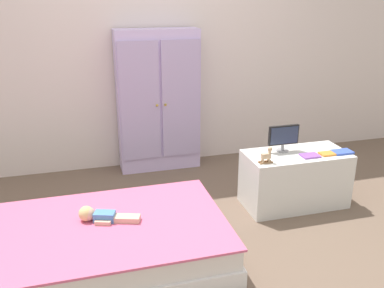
{
  "coord_description": "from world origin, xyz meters",
  "views": [
    {
      "loc": [
        -0.67,
        -2.39,
        1.65
      ],
      "look_at": [
        0.11,
        0.42,
        0.58
      ],
      "focal_mm": 38.79,
      "sensor_mm": 36.0,
      "label": 1
    }
  ],
  "objects_px": {
    "wardrobe": "(158,101)",
    "book_orange": "(327,154)",
    "book_purple": "(310,156)",
    "book_blue": "(342,152)",
    "bed": "(83,248)",
    "tv_stand": "(295,179)",
    "tv_monitor": "(284,137)",
    "rocking_horse_toy": "(267,155)",
    "doll": "(98,215)"
  },
  "relations": [
    {
      "from": "wardrobe",
      "to": "book_orange",
      "type": "xyz_separation_m",
      "value": [
        1.12,
        -1.15,
        -0.22
      ]
    },
    {
      "from": "wardrobe",
      "to": "book_blue",
      "type": "distance_m",
      "value": 1.72
    },
    {
      "from": "tv_stand",
      "to": "doll",
      "type": "bearing_deg",
      "value": -167.97
    },
    {
      "from": "bed",
      "to": "doll",
      "type": "relative_size",
      "value": 4.72
    },
    {
      "from": "wardrobe",
      "to": "book_blue",
      "type": "height_order",
      "value": "wardrobe"
    },
    {
      "from": "tv_monitor",
      "to": "wardrobe",
      "type": "bearing_deg",
      "value": 129.23
    },
    {
      "from": "book_blue",
      "to": "tv_stand",
      "type": "bearing_deg",
      "value": 165.44
    },
    {
      "from": "doll",
      "to": "book_purple",
      "type": "height_order",
      "value": "book_purple"
    },
    {
      "from": "book_purple",
      "to": "book_blue",
      "type": "distance_m",
      "value": 0.29
    },
    {
      "from": "wardrobe",
      "to": "rocking_horse_toy",
      "type": "height_order",
      "value": "wardrobe"
    },
    {
      "from": "rocking_horse_toy",
      "to": "book_purple",
      "type": "bearing_deg",
      "value": 4.03
    },
    {
      "from": "doll",
      "to": "rocking_horse_toy",
      "type": "bearing_deg",
      "value": 9.89
    },
    {
      "from": "book_blue",
      "to": "rocking_horse_toy",
      "type": "bearing_deg",
      "value": -177.69
    },
    {
      "from": "rocking_horse_toy",
      "to": "book_orange",
      "type": "bearing_deg",
      "value": 2.88
    },
    {
      "from": "tv_monitor",
      "to": "rocking_horse_toy",
      "type": "relative_size",
      "value": 2.01
    },
    {
      "from": "book_purple",
      "to": "book_blue",
      "type": "bearing_deg",
      "value": 0.0
    },
    {
      "from": "wardrobe",
      "to": "rocking_horse_toy",
      "type": "bearing_deg",
      "value": -63.6
    },
    {
      "from": "tv_stand",
      "to": "book_orange",
      "type": "distance_m",
      "value": 0.33
    },
    {
      "from": "bed",
      "to": "book_orange",
      "type": "distance_m",
      "value": 1.96
    },
    {
      "from": "doll",
      "to": "rocking_horse_toy",
      "type": "height_order",
      "value": "rocking_horse_toy"
    },
    {
      "from": "wardrobe",
      "to": "tv_monitor",
      "type": "height_order",
      "value": "wardrobe"
    },
    {
      "from": "tv_monitor",
      "to": "book_blue",
      "type": "relative_size",
      "value": 1.6
    },
    {
      "from": "rocking_horse_toy",
      "to": "doll",
      "type": "bearing_deg",
      "value": -170.11
    },
    {
      "from": "doll",
      "to": "book_blue",
      "type": "height_order",
      "value": "book_blue"
    },
    {
      "from": "book_orange",
      "to": "tv_stand",
      "type": "bearing_deg",
      "value": 157.14
    },
    {
      "from": "bed",
      "to": "book_blue",
      "type": "bearing_deg",
      "value": 8.87
    },
    {
      "from": "rocking_horse_toy",
      "to": "tv_stand",
      "type": "bearing_deg",
      "value": 20.12
    },
    {
      "from": "tv_stand",
      "to": "tv_monitor",
      "type": "height_order",
      "value": "tv_monitor"
    },
    {
      "from": "bed",
      "to": "book_blue",
      "type": "distance_m",
      "value": 2.09
    },
    {
      "from": "wardrobe",
      "to": "book_orange",
      "type": "height_order",
      "value": "wardrobe"
    },
    {
      "from": "doll",
      "to": "book_purple",
      "type": "distance_m",
      "value": 1.67
    },
    {
      "from": "rocking_horse_toy",
      "to": "book_blue",
      "type": "distance_m",
      "value": 0.67
    },
    {
      "from": "bed",
      "to": "doll",
      "type": "xyz_separation_m",
      "value": [
        0.11,
        0.07,
        0.18
      ]
    },
    {
      "from": "tv_stand",
      "to": "book_blue",
      "type": "xyz_separation_m",
      "value": [
        0.35,
        -0.09,
        0.23
      ]
    },
    {
      "from": "doll",
      "to": "book_purple",
      "type": "xyz_separation_m",
      "value": [
        1.65,
        0.25,
        0.14
      ]
    },
    {
      "from": "doll",
      "to": "book_purple",
      "type": "bearing_deg",
      "value": 8.55
    },
    {
      "from": "tv_stand",
      "to": "tv_monitor",
      "type": "bearing_deg",
      "value": 143.97
    },
    {
      "from": "book_orange",
      "to": "rocking_horse_toy",
      "type": "bearing_deg",
      "value": -177.12
    },
    {
      "from": "bed",
      "to": "rocking_horse_toy",
      "type": "height_order",
      "value": "rocking_horse_toy"
    },
    {
      "from": "wardrobe",
      "to": "tv_monitor",
      "type": "bearing_deg",
      "value": -50.77
    },
    {
      "from": "bed",
      "to": "tv_monitor",
      "type": "distance_m",
      "value": 1.73
    },
    {
      "from": "bed",
      "to": "book_purple",
      "type": "bearing_deg",
      "value": 10.29
    },
    {
      "from": "bed",
      "to": "book_purple",
      "type": "distance_m",
      "value": 1.81
    },
    {
      "from": "tv_monitor",
      "to": "book_orange",
      "type": "xyz_separation_m",
      "value": [
        0.31,
        -0.16,
        -0.12
      ]
    },
    {
      "from": "rocking_horse_toy",
      "to": "book_orange",
      "type": "height_order",
      "value": "rocking_horse_toy"
    },
    {
      "from": "rocking_horse_toy",
      "to": "bed",
      "type": "bearing_deg",
      "value": -168.0
    },
    {
      "from": "tv_monitor",
      "to": "book_orange",
      "type": "height_order",
      "value": "tv_monitor"
    },
    {
      "from": "tv_stand",
      "to": "rocking_horse_toy",
      "type": "distance_m",
      "value": 0.45
    },
    {
      "from": "doll",
      "to": "rocking_horse_toy",
      "type": "relative_size",
      "value": 3.03
    },
    {
      "from": "tv_stand",
      "to": "book_purple",
      "type": "xyz_separation_m",
      "value": [
        0.06,
        -0.09,
        0.23
      ]
    }
  ]
}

